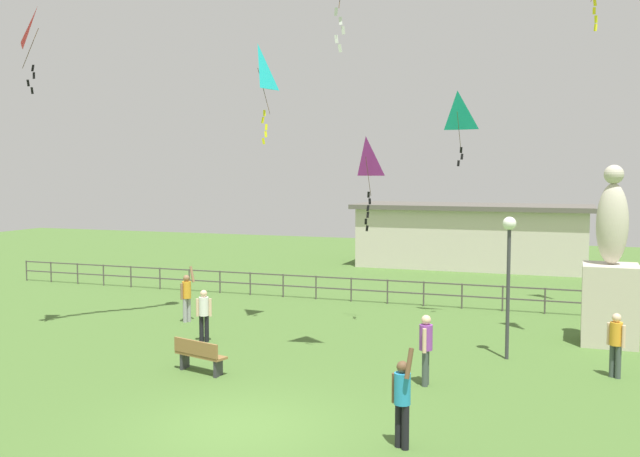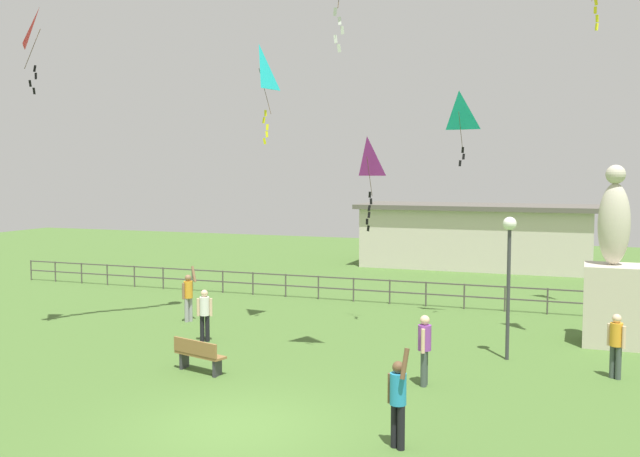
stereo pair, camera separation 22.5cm
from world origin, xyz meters
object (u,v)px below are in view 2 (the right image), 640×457
person_1 (205,312)px  person_2 (398,397)px  person_0 (616,342)px  statue_monument (612,285)px  kite_5 (40,31)px  park_bench (199,354)px  person_4 (425,345)px  kite_1 (367,161)px  lamppost (509,255)px  kite_3 (459,113)px  kite_7 (259,72)px  person_3 (188,294)px

person_1 → person_2: bearing=-39.1°
person_2 → person_0: bearing=57.7°
person_1 → person_2: (7.50, -6.09, 0.06)m
statue_monument → kite_5: 18.51m
park_bench → person_4: size_ratio=0.91×
kite_1 → person_1: bearing=-138.2°
person_0 → kite_1: bearing=155.2°
kite_5 → lamppost: bearing=9.8°
kite_1 → kite_3: (2.69, 1.38, 1.55)m
statue_monument → kite_3: kite_3 is taller
person_0 → person_2: person_2 is taller
lamppost → kite_7: 9.62m
statue_monument → person_0: statue_monument is taller
person_0 → kite_3: 9.09m
person_0 → kite_7: (-10.58, 2.03, 7.33)m
lamppost → person_1: (-8.74, -1.05, -1.97)m
person_0 → kite_5: kite_5 is taller
kite_7 → person_3: bearing=177.0°
lamppost → person_4: lamppost is taller
person_4 → kite_5: kite_5 is taller
statue_monument → lamppost: (-2.69, -2.80, 1.09)m
person_4 → kite_3: (-0.45, 7.04, 6.02)m
statue_monument → person_3: size_ratio=2.79×
park_bench → person_0: bearing=17.4°
person_1 → person_3: 3.02m
kite_1 → lamppost: bearing=-28.0°
person_0 → person_4: (-4.29, -2.22, 0.05)m
statue_monument → lamppost: statue_monument is taller
person_3 → person_0: bearing=-9.3°
statue_monument → kite_5: size_ratio=2.09×
kite_1 → kite_5: 10.67m
lamppost → person_1: size_ratio=2.48×
person_4 → park_bench: bearing=-171.0°
kite_1 → kite_3: size_ratio=1.28×
person_0 → kite_3: size_ratio=0.67×
lamppost → person_1: lamppost is taller
kite_7 → statue_monument: bearing=9.0°
park_bench → kite_3: size_ratio=0.65×
statue_monument → kite_7: kite_7 is taller
person_4 → person_1: bearing=163.7°
statue_monument → kite_3: 7.13m
person_1 → kite_3: 10.31m
kite_7 → kite_3: bearing=25.5°
person_4 → kite_1: (-3.15, 5.66, 4.47)m
statue_monument → person_1: 12.09m
kite_3 → kite_7: (-5.84, -2.79, 1.26)m
kite_5 → person_4: bearing=-3.9°
person_0 → kite_3: (-4.75, 4.82, 6.07)m
statue_monument → person_4: 7.37m
lamppost → person_4: size_ratio=2.29×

